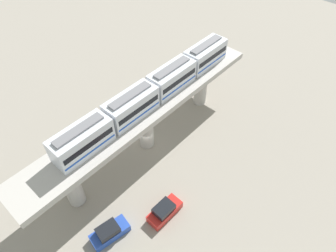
# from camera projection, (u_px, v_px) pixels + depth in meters

# --- Properties ---
(ground_plane) EXTENTS (120.00, 120.00, 0.00)m
(ground_plane) POSITION_uv_depth(u_px,v_px,m) (147.00, 144.00, 41.66)
(ground_plane) COLOR gray
(viaduct) EXTENTS (5.20, 35.80, 6.96)m
(viaduct) POSITION_uv_depth(u_px,v_px,m) (145.00, 116.00, 37.66)
(viaduct) COLOR #B7B2AA
(viaduct) RESTS_ON ground
(train) EXTENTS (2.64, 27.45, 3.24)m
(train) POSITION_uv_depth(u_px,v_px,m) (153.00, 91.00, 36.23)
(train) COLOR silver
(train) RESTS_ON viaduct
(parked_car_red) EXTENTS (1.91, 4.25, 1.76)m
(parked_car_red) POSITION_uv_depth(u_px,v_px,m) (164.00, 211.00, 33.97)
(parked_car_red) COLOR red
(parked_car_red) RESTS_ON ground
(parked_car_blue) EXTENTS (2.54, 4.46, 1.76)m
(parked_car_blue) POSITION_uv_depth(u_px,v_px,m) (109.00, 232.00, 32.28)
(parked_car_blue) COLOR #284CB7
(parked_car_blue) RESTS_ON ground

